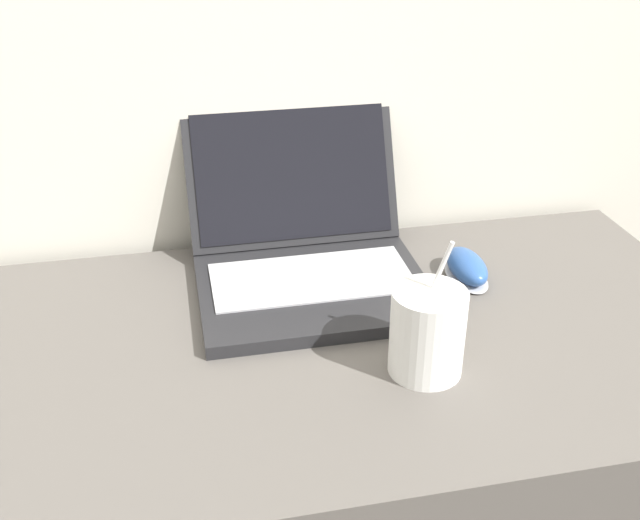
{
  "coord_description": "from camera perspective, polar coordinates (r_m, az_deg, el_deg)",
  "views": [
    {
      "loc": [
        -0.1,
        -0.53,
        1.29
      ],
      "look_at": [
        0.09,
        0.38,
        0.79
      ],
      "focal_mm": 42.0,
      "sensor_mm": 36.0,
      "label": 1
    }
  ],
  "objects": [
    {
      "name": "laptop",
      "position": [
        1.16,
        -1.06,
        0.95
      ],
      "size": [
        0.35,
        0.37,
        0.24
      ],
      "color": "#232326",
      "rests_on": "desk"
    },
    {
      "name": "drink_cup",
      "position": [
        0.96,
        8.18,
        -5.35
      ],
      "size": [
        0.1,
        0.1,
        0.18
      ],
      "color": "white",
      "rests_on": "desk"
    },
    {
      "name": "computer_mouse",
      "position": [
        1.2,
        11.12,
        -0.56
      ],
      "size": [
        0.06,
        0.11,
        0.04
      ],
      "color": "#B2B2B7",
      "rests_on": "desk"
    }
  ]
}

